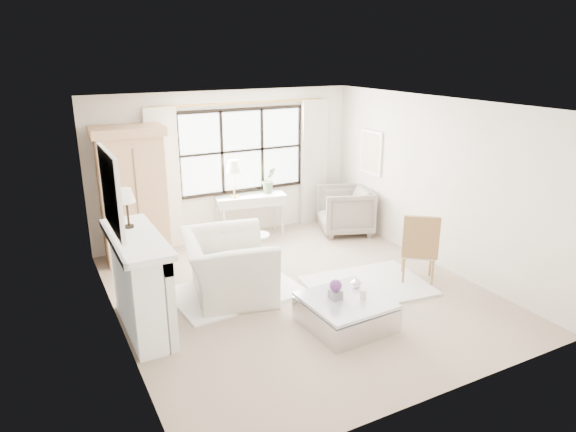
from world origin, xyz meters
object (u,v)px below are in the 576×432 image
console_table (251,216)px  club_armchair (228,266)px  coffee_table (346,313)px  armoire (133,194)px

console_table → club_armchair: club_armchair is taller
console_table → club_armchair: 2.47m
console_table → coffee_table: 3.64m
club_armchair → coffee_table: 1.84m
console_table → club_armchair: (-1.28, -2.11, 0.05)m
armoire → console_table: armoire is taller
club_armchair → coffee_table: size_ratio=1.33×
armoire → coffee_table: 4.03m
armoire → console_table: (2.15, 0.18, -0.74)m
console_table → coffee_table: (-0.28, -3.63, -0.22)m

